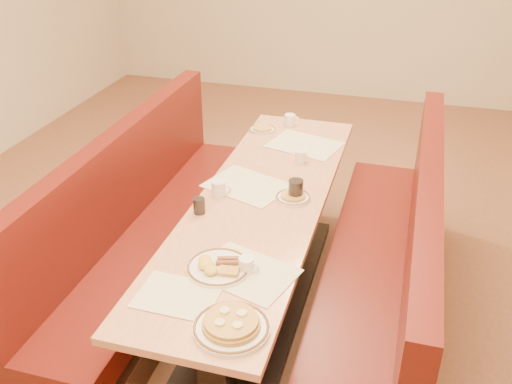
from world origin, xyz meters
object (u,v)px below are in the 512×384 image
(diner_table, at_px, (261,254))
(coffee_mug_c, at_px, (301,156))
(coffee_mug_b, at_px, (219,188))
(coffee_mug_d, at_px, (290,120))
(soda_tumbler_near, at_px, (199,206))
(pancake_plate, at_px, (231,326))
(coffee_mug_a, at_px, (247,265))
(booth_right, at_px, (385,276))
(booth_left, at_px, (149,237))
(soda_tumbler_mid, at_px, (296,189))
(eggs_plate, at_px, (218,267))

(diner_table, height_order, coffee_mug_c, coffee_mug_c)
(coffee_mug_b, xyz_separation_m, coffee_mug_d, (0.16, 1.12, -0.00))
(coffee_mug_c, distance_m, soda_tumbler_near, 0.86)
(pancake_plate, relative_size, coffee_mug_a, 3.09)
(coffee_mug_a, bearing_deg, coffee_mug_d, 107.69)
(booth_right, bearing_deg, diner_table, 180.00)
(soda_tumbler_near, bearing_deg, coffee_mug_b, 79.89)
(coffee_mug_c, bearing_deg, booth_left, -128.82)
(coffee_mug_b, relative_size, soda_tumbler_mid, 1.00)
(soda_tumbler_near, bearing_deg, pancake_plate, -61.10)
(coffee_mug_c, bearing_deg, pancake_plate, -68.86)
(eggs_plate, xyz_separation_m, coffee_mug_b, (-0.23, 0.67, 0.03))
(diner_table, xyz_separation_m, soda_tumbler_near, (-0.28, -0.23, 0.42))
(coffee_mug_d, bearing_deg, coffee_mug_b, -106.55)
(booth_left, height_order, coffee_mug_c, booth_left)
(diner_table, height_order, pancake_plate, pancake_plate)
(coffee_mug_a, xyz_separation_m, coffee_mug_d, (-0.21, 1.77, 0.00))
(pancake_plate, height_order, coffee_mug_a, coffee_mug_a)
(coffee_mug_c, distance_m, soda_tumbler_mid, 0.47)
(booth_left, bearing_deg, booth_right, 0.00)
(booth_right, distance_m, coffee_mug_a, 1.00)
(booth_left, bearing_deg, pancake_plate, -49.33)
(coffee_mug_c, bearing_deg, coffee_mug_a, -70.69)
(booth_right, xyz_separation_m, coffee_mug_a, (-0.61, -0.67, 0.43))
(coffee_mug_b, bearing_deg, eggs_plate, -76.44)
(booth_left, relative_size, booth_right, 1.00)
(booth_right, xyz_separation_m, soda_tumbler_mid, (-0.55, 0.07, 0.45))
(soda_tumbler_near, xyz_separation_m, soda_tumbler_mid, (0.47, 0.30, 0.01))
(diner_table, distance_m, booth_right, 0.73)
(eggs_plate, xyz_separation_m, soda_tumbler_near, (-0.27, 0.46, 0.03))
(booth_left, xyz_separation_m, eggs_plate, (0.72, -0.69, 0.41))
(eggs_plate, bearing_deg, diner_table, 88.84)
(coffee_mug_b, xyz_separation_m, soda_tumbler_mid, (0.43, 0.08, 0.01))
(eggs_plate, bearing_deg, coffee_mug_c, 83.81)
(eggs_plate, xyz_separation_m, coffee_mug_c, (0.13, 1.22, 0.02))
(pancake_plate, xyz_separation_m, coffee_mug_d, (-0.26, 2.15, 0.02))
(eggs_plate, height_order, coffee_mug_a, coffee_mug_a)
(eggs_plate, xyz_separation_m, coffee_mug_d, (-0.07, 1.79, 0.03))
(booth_right, height_order, eggs_plate, booth_right)
(coffee_mug_b, distance_m, soda_tumbler_mid, 0.43)
(coffee_mug_a, relative_size, coffee_mug_d, 0.91)
(booth_left, distance_m, booth_right, 1.46)
(booth_right, bearing_deg, coffee_mug_a, -132.49)
(booth_left, distance_m, coffee_mug_c, 1.09)
(soda_tumbler_near, bearing_deg, booth_left, 152.68)
(coffee_mug_b, relative_size, coffee_mug_d, 1.02)
(booth_left, distance_m, eggs_plate, 1.08)
(pancake_plate, bearing_deg, eggs_plate, 117.23)
(coffee_mug_b, relative_size, soda_tumbler_near, 1.30)
(booth_left, height_order, pancake_plate, booth_left)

